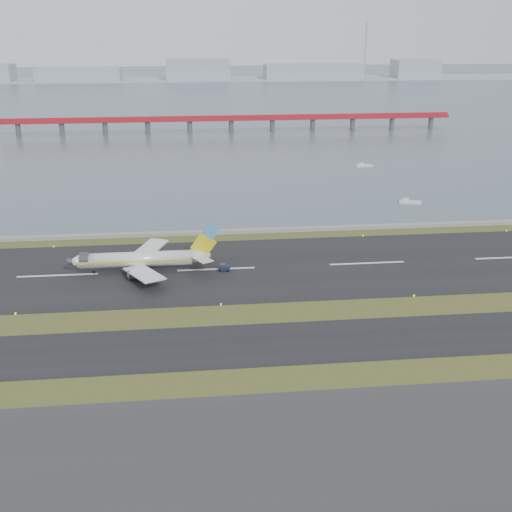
% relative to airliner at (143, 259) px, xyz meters
% --- Properties ---
extents(ground, '(1000.00, 1000.00, 0.00)m').
position_rel_airliner_xyz_m(ground, '(18.54, -30.40, -3.46)').
color(ground, '#314518').
rests_on(ground, ground).
extents(apron_strip, '(1000.00, 50.00, 0.10)m').
position_rel_airliner_xyz_m(apron_strip, '(18.54, -85.40, -3.41)').
color(apron_strip, '#2C2C2E').
rests_on(apron_strip, ground).
extents(taxiway_strip, '(1000.00, 18.00, 0.10)m').
position_rel_airliner_xyz_m(taxiway_strip, '(18.54, -42.40, -3.41)').
color(taxiway_strip, black).
rests_on(taxiway_strip, ground).
extents(runway_strip, '(1000.00, 45.00, 0.10)m').
position_rel_airliner_xyz_m(runway_strip, '(18.54, -0.40, -3.41)').
color(runway_strip, black).
rests_on(runway_strip, ground).
extents(seawall, '(1000.00, 2.50, 1.00)m').
position_rel_airliner_xyz_m(seawall, '(18.54, 29.60, -2.96)').
color(seawall, gray).
rests_on(seawall, ground).
extents(bay_water, '(1400.00, 800.00, 1.30)m').
position_rel_airliner_xyz_m(bay_water, '(18.54, 429.60, -3.46)').
color(bay_water, '#42515E').
rests_on(bay_water, ground).
extents(red_pier, '(260.00, 5.00, 10.20)m').
position_rel_airliner_xyz_m(red_pier, '(38.54, 219.60, 3.82)').
color(red_pier, maroon).
rests_on(red_pier, ground).
extents(far_shoreline, '(1400.00, 80.00, 60.50)m').
position_rel_airliner_xyz_m(far_shoreline, '(32.16, 589.60, 2.61)').
color(far_shoreline, '#96A6B2').
rests_on(far_shoreline, ground).
extents(airliner, '(38.52, 32.89, 12.80)m').
position_rel_airliner_xyz_m(airliner, '(0.00, 0.00, 0.00)').
color(airliner, silver).
rests_on(airliner, ground).
extents(pushback_tug, '(3.18, 2.21, 1.87)m').
position_rel_airliner_xyz_m(pushback_tug, '(20.52, -1.60, -2.55)').
color(pushback_tug, '#141F39').
rests_on(pushback_tug, ground).
extents(workboat_near, '(7.93, 4.34, 1.84)m').
position_rel_airliner_xyz_m(workboat_near, '(89.70, 56.49, -2.88)').
color(workboat_near, silver).
rests_on(workboat_near, ground).
extents(workboat_far, '(7.38, 2.35, 1.79)m').
position_rel_airliner_xyz_m(workboat_far, '(89.90, 118.04, -2.89)').
color(workboat_far, silver).
rests_on(workboat_far, ground).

